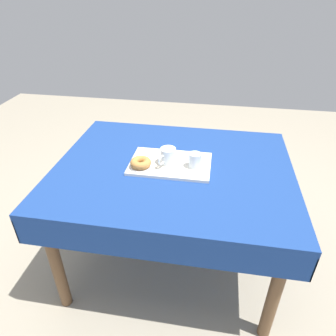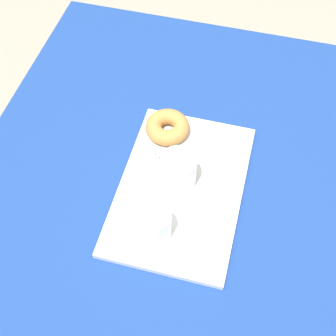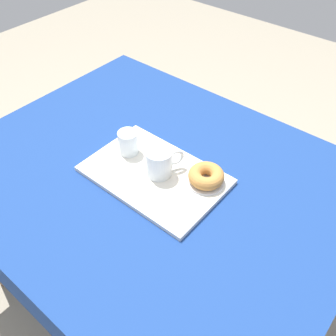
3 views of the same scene
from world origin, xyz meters
TOP-DOWN VIEW (x-y plane):
  - ground_plane at (0.00, 0.00)m, footprint 6.00×6.00m
  - dining_table at (0.00, 0.00)m, footprint 1.31×1.05m
  - serving_tray at (-0.02, 0.01)m, footprint 0.45×0.30m
  - tea_mug_left at (-0.03, -0.00)m, footprint 0.09×0.12m
  - water_glass_near at (0.12, -0.01)m, footprint 0.07×0.07m
  - donut_plate_left at (-0.17, -0.06)m, footprint 0.12×0.12m
  - sugar_donut_left at (-0.17, -0.06)m, footprint 0.11×0.11m

SIDE VIEW (x-z plane):
  - ground_plane at x=0.00m, z-range 0.00..0.00m
  - dining_table at x=0.00m, z-range 0.28..1.02m
  - serving_tray at x=-0.02m, z-range 0.74..0.75m
  - donut_plate_left at x=-0.17m, z-range 0.75..0.76m
  - sugar_donut_left at x=-0.17m, z-range 0.76..0.80m
  - water_glass_near at x=0.12m, z-range 0.75..0.83m
  - tea_mug_left at x=-0.03m, z-range 0.75..0.85m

